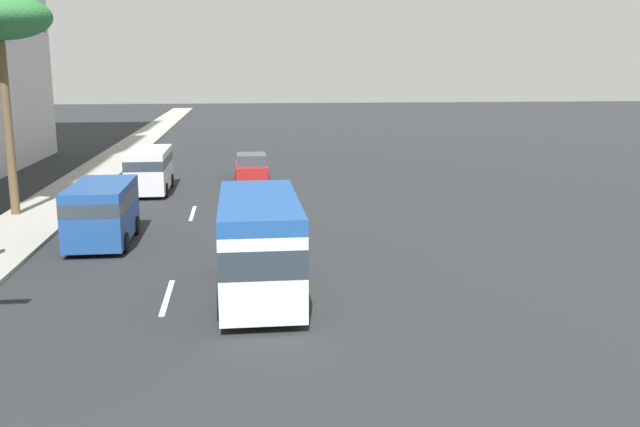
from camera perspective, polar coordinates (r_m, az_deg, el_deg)
ground_plane at (r=36.20m, az=-9.99°, el=1.42°), size 198.00×198.00×0.00m
sidewalk_right at (r=37.18m, az=-20.33°, el=1.25°), size 162.00×3.14×0.15m
lane_stripe_mid at (r=20.44m, az=-12.43°, el=-6.72°), size 3.20×0.16×0.01m
lane_stripe_far at (r=31.91m, az=-10.41°, el=0.03°), size 3.20×0.16×0.01m
van_lead at (r=37.68m, az=-13.82°, el=3.68°), size 5.17×2.10×2.28m
car_second at (r=41.11m, az=-5.65°, el=3.80°), size 4.13×1.89×1.54m
van_third at (r=26.91m, az=-17.46°, el=0.31°), size 4.65×2.18×2.26m
minibus_fourth at (r=19.74m, az=-5.00°, el=-2.39°), size 6.19×2.33×2.87m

